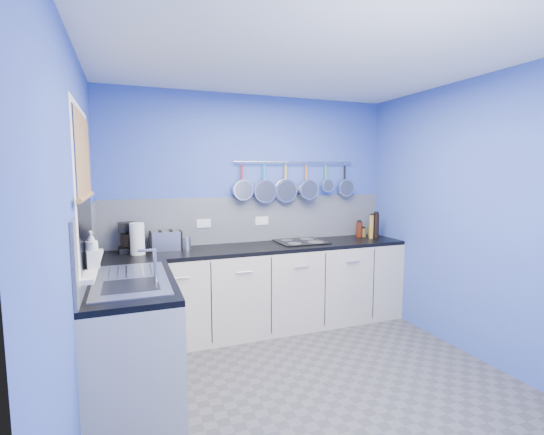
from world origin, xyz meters
TOP-DOWN VIEW (x-y plane):
  - floor at (0.00, 0.00)m, footprint 3.20×3.00m
  - ceiling at (0.00, 0.00)m, footprint 3.20×3.00m
  - wall_back at (0.00, 1.51)m, footprint 3.20×0.02m
  - wall_front at (0.00, -1.51)m, footprint 3.20×0.02m
  - wall_left at (-1.61, 0.00)m, footprint 0.02×3.00m
  - wall_right at (1.61, 0.00)m, footprint 0.02×3.00m
  - backsplash_back at (0.00, 1.49)m, footprint 3.20×0.02m
  - backsplash_left at (-1.59, 0.60)m, footprint 0.02×1.80m
  - cabinet_run_back at (0.00, 1.20)m, footprint 3.20×0.60m
  - worktop_back at (0.00, 1.20)m, footprint 3.20×0.60m
  - cabinet_run_left at (-1.30, 0.30)m, footprint 0.60×1.20m
  - worktop_left at (-1.30, 0.30)m, footprint 0.60×1.20m
  - window_frame at (-1.58, 0.30)m, footprint 0.01×1.00m
  - window_glass at (-1.57, 0.30)m, footprint 0.01×0.90m
  - bamboo_blind at (-1.56, 0.30)m, footprint 0.01×0.90m
  - window_sill at (-1.55, 0.30)m, footprint 0.10×0.98m
  - sink_unit at (-1.30, 0.30)m, footprint 0.50×0.95m
  - mixer_tap at (-1.14, 0.12)m, footprint 0.12×0.08m
  - socket_left at (-0.55, 1.48)m, footprint 0.15×0.01m
  - socket_right at (0.10, 1.48)m, footprint 0.15×0.01m
  - pot_rail at (0.50, 1.45)m, footprint 1.45×0.02m
  - soap_bottle_a at (-1.53, 0.13)m, footprint 0.09×0.10m
  - soap_bottle_b at (-1.53, 0.11)m, footprint 0.10×0.10m
  - paper_towel at (-1.23, 1.21)m, footprint 0.15×0.15m
  - coffee_maker at (-1.31, 1.33)m, footprint 0.18×0.20m
  - toaster at (-0.96, 1.33)m, footprint 0.31×0.20m
  - canister at (-0.77, 1.26)m, footprint 0.10×0.10m
  - hob at (0.48, 1.25)m, footprint 0.52×0.46m
  - pan_0 at (-0.13, 1.44)m, footprint 0.22×0.09m
  - pan_1 at (0.12, 1.44)m, footprint 0.26×0.07m
  - pan_2 at (0.37, 1.44)m, footprint 0.26×0.06m
  - pan_3 at (0.63, 1.44)m, footprint 0.23×0.12m
  - pan_4 at (0.88, 1.44)m, footprint 0.15×0.09m
  - pan_5 at (1.14, 1.44)m, footprint 0.21×0.08m
  - condiment_0 at (1.46, 1.34)m, footprint 0.07×0.07m
  - condiment_1 at (1.34, 1.33)m, footprint 0.06×0.06m
  - condiment_2 at (1.28, 1.33)m, footprint 0.07×0.07m
  - condiment_3 at (1.43, 1.21)m, footprint 0.07×0.07m
  - condiment_4 at (1.36, 1.21)m, footprint 0.05×0.05m

SIDE VIEW (x-z plane):
  - floor at x=0.00m, z-range -0.02..0.00m
  - cabinet_run_back at x=0.00m, z-range 0.00..0.86m
  - cabinet_run_left at x=-1.30m, z-range 0.00..0.86m
  - worktop_back at x=0.00m, z-range 0.86..0.90m
  - worktop_left at x=-1.30m, z-range 0.86..0.90m
  - sink_unit at x=-1.30m, z-range 0.90..0.91m
  - hob at x=0.48m, z-range 0.90..0.91m
  - condiment_1 at x=1.34m, z-range 0.90..1.00m
  - condiment_0 at x=1.46m, z-range 0.90..1.03m
  - canister at x=-0.77m, z-range 0.90..1.03m
  - condiment_2 at x=1.28m, z-range 0.90..1.08m
  - toaster at x=-0.96m, z-range 0.90..1.09m
  - mixer_tap at x=-1.14m, z-range 0.90..1.16m
  - window_sill at x=-1.55m, z-range 1.02..1.05m
  - condiment_4 at x=1.36m, z-range 0.90..1.17m
  - coffee_maker at x=-1.31m, z-range 0.90..1.19m
  - condiment_3 at x=1.43m, z-range 0.90..1.19m
  - paper_towel at x=-1.23m, z-range 0.90..1.20m
  - socket_left at x=-0.55m, z-range 1.09..1.18m
  - socket_right at x=0.10m, z-range 1.09..1.18m
  - soap_bottle_b at x=-1.53m, z-range 1.05..1.22m
  - backsplash_back at x=0.00m, z-range 0.90..1.40m
  - backsplash_left at x=-1.59m, z-range 0.90..1.40m
  - soap_bottle_a at x=-1.53m, z-range 1.05..1.29m
  - wall_back at x=0.00m, z-range 0.00..2.50m
  - wall_front at x=0.00m, z-range 0.00..2.50m
  - wall_left at x=-1.61m, z-range 0.00..2.50m
  - wall_right at x=1.61m, z-range 0.00..2.50m
  - window_glass at x=-1.57m, z-range 1.05..2.05m
  - window_frame at x=-1.58m, z-range 1.00..2.10m
  - pan_1 at x=0.12m, z-range 1.33..1.78m
  - pan_2 at x=0.37m, z-range 1.33..1.78m
  - pan_3 at x=0.63m, z-range 1.36..1.78m
  - pan_0 at x=-0.13m, z-range 1.37..1.78m
  - pan_5 at x=1.14m, z-range 1.38..1.78m
  - pan_4 at x=0.88m, z-range 1.44..1.78m
  - bamboo_blind at x=-1.56m, z-range 1.50..2.05m
  - pot_rail at x=0.50m, z-range 1.77..1.79m
  - ceiling at x=0.00m, z-range 2.50..2.52m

